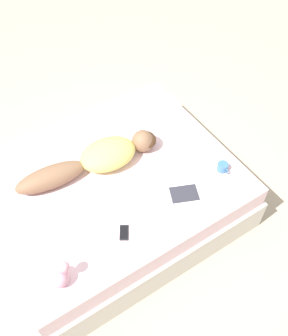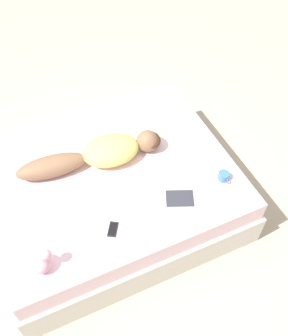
{
  "view_description": "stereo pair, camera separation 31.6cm",
  "coord_description": "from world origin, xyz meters",
  "views": [
    {
      "loc": [
        1.89,
        -0.89,
        3.23
      ],
      "look_at": [
        0.11,
        0.27,
        0.61
      ],
      "focal_mm": 42.0,
      "sensor_mm": 36.0,
      "label": 1
    },
    {
      "loc": [
        2.04,
        -0.61,
        3.23
      ],
      "look_at": [
        0.11,
        0.27,
        0.61
      ],
      "focal_mm": 42.0,
      "sensor_mm": 36.0,
      "label": 2
    }
  ],
  "objects": [
    {
      "name": "plush_toy",
      "position": [
        0.62,
        -0.76,
        0.65
      ],
      "size": [
        0.16,
        0.17,
        0.2
      ],
      "color": "#DB9EB2",
      "rests_on": "bed"
    },
    {
      "name": "person",
      "position": [
        -0.16,
        -0.03,
        0.66
      ],
      "size": [
        0.4,
        1.3,
        0.2
      ],
      "rotation": [
        0.0,
        0.0,
        -0.1
      ],
      "color": "brown",
      "rests_on": "bed"
    },
    {
      "name": "ground_plane",
      "position": [
        0.0,
        0.0,
        0.0
      ],
      "size": [
        12.0,
        12.0,
        0.0
      ],
      "primitive_type": "plane",
      "color": "#B7A88E"
    },
    {
      "name": "bed",
      "position": [
        0.0,
        0.0,
        0.28
      ],
      "size": [
        1.75,
        2.14,
        0.56
      ],
      "color": "beige",
      "rests_on": "ground_plane"
    },
    {
      "name": "open_magazine",
      "position": [
        0.38,
        0.47,
        0.57
      ],
      "size": [
        0.6,
        0.51,
        0.01
      ],
      "rotation": [
        0.0,
        0.0,
        -0.41
      ],
      "color": "white",
      "rests_on": "bed"
    },
    {
      "name": "cell_phone",
      "position": [
        0.53,
        -0.19,
        0.57
      ],
      "size": [
        0.15,
        0.13,
        0.01
      ],
      "rotation": [
        0.0,
        0.0,
        1.01
      ],
      "color": "black",
      "rests_on": "bed"
    },
    {
      "name": "coffee_mug",
      "position": [
        0.46,
        0.85,
        0.6
      ],
      "size": [
        0.12,
        0.09,
        0.08
      ],
      "color": "teal",
      "rests_on": "bed"
    }
  ]
}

